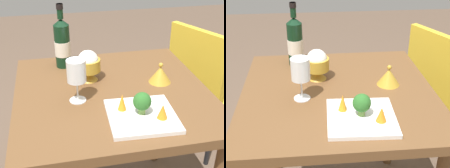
{
  "view_description": "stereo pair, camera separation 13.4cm",
  "coord_description": "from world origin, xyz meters",
  "views": [
    {
      "loc": [
        0.25,
        1.16,
        1.4
      ],
      "look_at": [
        0.0,
        0.0,
        0.77
      ],
      "focal_mm": 50.68,
      "sensor_mm": 36.0,
      "label": 1
    },
    {
      "loc": [
        0.11,
        1.18,
        1.4
      ],
      "look_at": [
        0.0,
        0.0,
        0.77
      ],
      "focal_mm": 50.68,
      "sensor_mm": 36.0,
      "label": 2
    }
  ],
  "objects": [
    {
      "name": "rice_bowl",
      "position": [
        0.08,
        -0.12,
        0.82
      ],
      "size": [
        0.11,
        0.11,
        0.14
      ],
      "color": "gold",
      "rests_on": "dining_table"
    },
    {
      "name": "broccoli_floret",
      "position": [
        -0.06,
        0.22,
        0.81
      ],
      "size": [
        0.07,
        0.07,
        0.09
      ],
      "color": "#729E4C",
      "rests_on": "serving_plate"
    },
    {
      "name": "carrot_garnish_right",
      "position": [
        0.0,
        0.18,
        0.79
      ],
      "size": [
        0.03,
        0.03,
        0.06
      ],
      "color": "orange",
      "rests_on": "serving_plate"
    },
    {
      "name": "chair_near_window",
      "position": [
        -0.65,
        -0.41,
        0.53
      ],
      "size": [
        0.53,
        0.53,
        0.85
      ],
      "rotation": [
        0.0,
        0.0,
        2.01
      ],
      "color": "gold",
      "rests_on": "ground_plane"
    },
    {
      "name": "wine_bottle",
      "position": [
        0.18,
        -0.29,
        0.86
      ],
      "size": [
        0.08,
        0.08,
        0.31
      ],
      "color": "black",
      "rests_on": "dining_table"
    },
    {
      "name": "serving_plate",
      "position": [
        -0.06,
        0.23,
        0.75
      ],
      "size": [
        0.26,
        0.26,
        0.02
      ],
      "rotation": [
        0.0,
        0.0,
        -0.05
      ],
      "color": "white",
      "rests_on": "dining_table"
    },
    {
      "name": "rice_bowl_lid",
      "position": [
        -0.23,
        -0.03,
        0.78
      ],
      "size": [
        0.1,
        0.1,
        0.09
      ],
      "color": "gold",
      "rests_on": "dining_table"
    },
    {
      "name": "wine_glass",
      "position": [
        0.15,
        0.06,
        0.87
      ],
      "size": [
        0.08,
        0.08,
        0.18
      ],
      "color": "white",
      "rests_on": "dining_table"
    },
    {
      "name": "carrot_garnish_left",
      "position": [
        -0.13,
        0.27,
        0.79
      ],
      "size": [
        0.04,
        0.04,
        0.06
      ],
      "color": "orange",
      "rests_on": "serving_plate"
    },
    {
      "name": "dining_table",
      "position": [
        0.0,
        0.0,
        0.65
      ],
      "size": [
        0.82,
        0.82,
        0.74
      ],
      "color": "brown",
      "rests_on": "ground_plane"
    }
  ]
}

